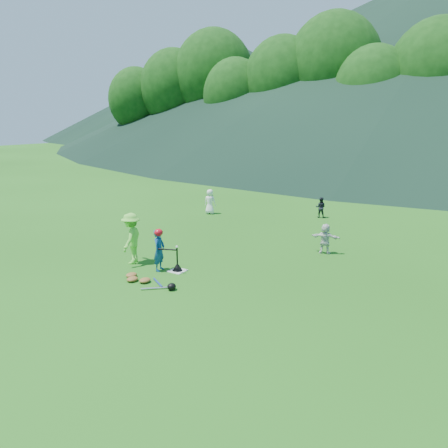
{
  "coord_description": "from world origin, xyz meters",
  "views": [
    {
      "loc": [
        7.66,
        -9.36,
        4.36
      ],
      "look_at": [
        0.0,
        2.5,
        0.9
      ],
      "focal_mm": 35.0,
      "sensor_mm": 36.0,
      "label": 1
    }
  ],
  "objects_px": {
    "equipment_pile": "(145,280)",
    "batting_tee": "(177,267)",
    "fielder_d": "(325,239)",
    "home_plate": "(178,271)",
    "batter_child": "(159,250)",
    "fielder_b": "(321,207)",
    "fielder_a": "(210,202)",
    "adult_coach": "(131,238)"
  },
  "relations": [
    {
      "from": "adult_coach",
      "to": "fielder_b",
      "type": "height_order",
      "value": "adult_coach"
    },
    {
      "from": "batting_tee",
      "to": "home_plate",
      "type": "bearing_deg",
      "value": 0.0
    },
    {
      "from": "batting_tee",
      "to": "batter_child",
      "type": "bearing_deg",
      "value": -155.3
    },
    {
      "from": "adult_coach",
      "to": "fielder_b",
      "type": "relative_size",
      "value": 1.7
    },
    {
      "from": "fielder_b",
      "to": "batting_tee",
      "type": "relative_size",
      "value": 1.35
    },
    {
      "from": "home_plate",
      "to": "fielder_d",
      "type": "bearing_deg",
      "value": 53.01
    },
    {
      "from": "adult_coach",
      "to": "fielder_d",
      "type": "xyz_separation_m",
      "value": [
        4.62,
        4.14,
        -0.28
      ]
    },
    {
      "from": "home_plate",
      "to": "batting_tee",
      "type": "xyz_separation_m",
      "value": [
        0.0,
        0.0,
        0.12
      ]
    },
    {
      "from": "fielder_d",
      "to": "equipment_pile",
      "type": "relative_size",
      "value": 0.56
    },
    {
      "from": "batter_child",
      "to": "batting_tee",
      "type": "bearing_deg",
      "value": -78.85
    },
    {
      "from": "batting_tee",
      "to": "equipment_pile",
      "type": "distance_m",
      "value": 1.21
    },
    {
      "from": "home_plate",
      "to": "equipment_pile",
      "type": "relative_size",
      "value": 0.25
    },
    {
      "from": "batter_child",
      "to": "fielder_d",
      "type": "height_order",
      "value": "batter_child"
    },
    {
      "from": "fielder_d",
      "to": "batting_tee",
      "type": "bearing_deg",
      "value": 42.11
    },
    {
      "from": "home_plate",
      "to": "fielder_b",
      "type": "xyz_separation_m",
      "value": [
        0.95,
        8.95,
        0.45
      ]
    },
    {
      "from": "fielder_d",
      "to": "fielder_b",
      "type": "bearing_deg",
      "value": -78.63
    },
    {
      "from": "fielder_b",
      "to": "equipment_pile",
      "type": "relative_size",
      "value": 0.51
    },
    {
      "from": "fielder_b",
      "to": "equipment_pile",
      "type": "bearing_deg",
      "value": 68.43
    },
    {
      "from": "fielder_b",
      "to": "home_plate",
      "type": "bearing_deg",
      "value": 68.71
    },
    {
      "from": "fielder_a",
      "to": "batter_child",
      "type": "bearing_deg",
      "value": 105.01
    },
    {
      "from": "equipment_pile",
      "to": "batting_tee",
      "type": "bearing_deg",
      "value": 81.6
    },
    {
      "from": "batting_tee",
      "to": "fielder_d",
      "type": "bearing_deg",
      "value": 53.01
    },
    {
      "from": "batter_child",
      "to": "equipment_pile",
      "type": "relative_size",
      "value": 0.68
    },
    {
      "from": "fielder_a",
      "to": "fielder_d",
      "type": "height_order",
      "value": "fielder_a"
    },
    {
      "from": "adult_coach",
      "to": "batter_child",
      "type": "bearing_deg",
      "value": 63.5
    },
    {
      "from": "fielder_a",
      "to": "batting_tee",
      "type": "xyz_separation_m",
      "value": [
        3.63,
        -6.92,
        -0.44
      ]
    },
    {
      "from": "adult_coach",
      "to": "fielder_b",
      "type": "xyz_separation_m",
      "value": [
        2.59,
        9.11,
        -0.32
      ]
    },
    {
      "from": "fielder_d",
      "to": "adult_coach",
      "type": "bearing_deg",
      "value": 30.95
    },
    {
      "from": "fielder_d",
      "to": "batting_tee",
      "type": "height_order",
      "value": "fielder_d"
    },
    {
      "from": "home_plate",
      "to": "equipment_pile",
      "type": "distance_m",
      "value": 1.21
    },
    {
      "from": "home_plate",
      "to": "fielder_a",
      "type": "relative_size",
      "value": 0.39
    },
    {
      "from": "fielder_a",
      "to": "equipment_pile",
      "type": "bearing_deg",
      "value": 104.27
    },
    {
      "from": "batter_child",
      "to": "fielder_d",
      "type": "xyz_separation_m",
      "value": [
        3.47,
        4.19,
        -0.11
      ]
    },
    {
      "from": "home_plate",
      "to": "adult_coach",
      "type": "xyz_separation_m",
      "value": [
        -1.63,
        -0.17,
        0.77
      ]
    },
    {
      "from": "fielder_d",
      "to": "equipment_pile",
      "type": "xyz_separation_m",
      "value": [
        -3.17,
        -5.17,
        -0.44
      ]
    },
    {
      "from": "fielder_d",
      "to": "fielder_a",
      "type": "bearing_deg",
      "value": -34.91
    },
    {
      "from": "fielder_a",
      "to": "fielder_d",
      "type": "bearing_deg",
      "value": 147.22
    },
    {
      "from": "fielder_a",
      "to": "fielder_b",
      "type": "xyz_separation_m",
      "value": [
        4.58,
        2.03,
        -0.11
      ]
    },
    {
      "from": "adult_coach",
      "to": "equipment_pile",
      "type": "bearing_deg",
      "value": 30.86
    },
    {
      "from": "batting_tee",
      "to": "adult_coach",
      "type": "bearing_deg",
      "value": -174.12
    },
    {
      "from": "batting_tee",
      "to": "equipment_pile",
      "type": "bearing_deg",
      "value": -98.4
    },
    {
      "from": "fielder_a",
      "to": "fielder_b",
      "type": "bearing_deg",
      "value": -164.91
    }
  ]
}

